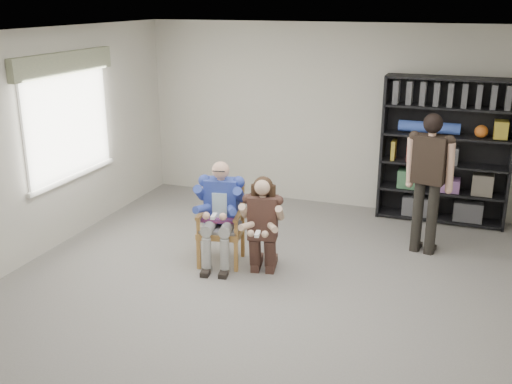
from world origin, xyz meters
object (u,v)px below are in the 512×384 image
at_px(seated_man, 221,213).
at_px(kneeling_woman, 262,227).
at_px(armchair, 221,225).
at_px(standing_man, 428,185).
at_px(bookshelf, 445,151).

relative_size(seated_man, kneeling_woman, 1.09).
bearing_deg(kneeling_woman, armchair, 157.72).
bearing_deg(standing_man, kneeling_woman, -131.29).
distance_m(seated_man, standing_man, 2.61).
distance_m(kneeling_woman, bookshelf, 3.21).
height_order(armchair, kneeling_woman, kneeling_woman).
xyz_separation_m(seated_man, kneeling_woman, (0.58, -0.12, -0.05)).
bearing_deg(bookshelf, armchair, -134.80).
bearing_deg(standing_man, armchair, -141.14).
xyz_separation_m(armchair, standing_man, (2.31, 1.18, 0.40)).
distance_m(armchair, seated_man, 0.15).
bearing_deg(bookshelf, standing_man, -95.64).
relative_size(armchair, kneeling_woman, 0.84).
bearing_deg(armchair, bookshelf, 34.61).
relative_size(kneeling_woman, standing_man, 0.66).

